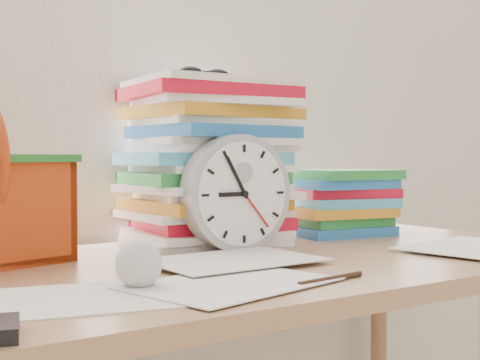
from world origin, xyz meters
TOP-DOWN VIEW (x-y plane):
  - desk at (0.00, 1.60)m, footprint 1.40×0.70m
  - paper_stack at (0.06, 1.83)m, footprint 0.35×0.29m
  - clock at (0.03, 1.68)m, footprint 0.23×0.05m
  - sunglasses at (0.05, 1.84)m, footprint 0.15×0.13m
  - book_stack at (0.40, 1.78)m, footprint 0.30×0.25m
  - crumpled_ball at (-0.29, 1.46)m, footprint 0.07×0.07m
  - pen at (-0.03, 1.34)m, footprint 0.14×0.03m
  - scattered_papers at (0.00, 1.60)m, footprint 1.26×0.42m

SIDE VIEW (x-z plane):
  - desk at x=0.00m, z-range 0.30..1.05m
  - pen at x=-0.03m, z-range 0.75..0.76m
  - scattered_papers at x=0.00m, z-range 0.75..0.77m
  - crumpled_ball at x=-0.29m, z-range 0.75..0.82m
  - book_stack at x=0.40m, z-range 0.75..0.90m
  - clock at x=0.03m, z-range 0.75..0.98m
  - paper_stack at x=0.06m, z-range 0.75..1.10m
  - sunglasses at x=0.05m, z-range 1.10..1.13m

